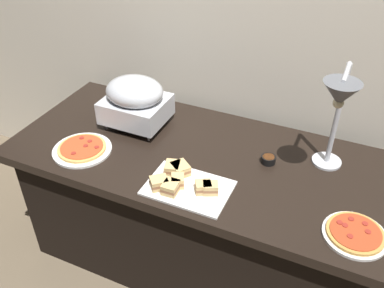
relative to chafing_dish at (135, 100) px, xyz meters
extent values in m
plane|color=brown|center=(0.41, -0.11, -0.91)|extent=(8.00, 8.00, 0.00)
cube|color=beige|center=(0.41, 0.39, 0.29)|extent=(4.40, 0.04, 2.40)
cube|color=black|center=(0.41, -0.11, -0.18)|extent=(1.90, 0.84, 0.05)
cube|color=black|center=(0.41, -0.11, -0.56)|extent=(1.75, 0.74, 0.71)
cylinder|color=#B7BABF|center=(-0.13, -0.11, -0.13)|extent=(0.01, 0.01, 0.04)
cylinder|color=#B7BABF|center=(0.13, -0.11, -0.13)|extent=(0.01, 0.01, 0.04)
cylinder|color=#B7BABF|center=(-0.13, 0.11, -0.13)|extent=(0.01, 0.01, 0.04)
cylinder|color=#B7BABF|center=(0.13, 0.11, -0.13)|extent=(0.01, 0.01, 0.04)
cube|color=#B7BABF|center=(0.00, 0.00, -0.06)|extent=(0.33, 0.28, 0.12)
ellipsoid|color=#B7BABF|center=(0.00, 0.00, 0.05)|extent=(0.31, 0.26, 0.15)
cylinder|color=#B7BABF|center=(1.00, 0.08, -0.15)|extent=(0.14, 0.14, 0.01)
cylinder|color=#B7BABF|center=(1.00, 0.08, 0.11)|extent=(0.02, 0.02, 0.51)
cylinder|color=#B7BABF|center=(1.00, -0.01, 0.36)|extent=(0.02, 0.18, 0.02)
cone|color=#595B60|center=(1.00, -0.10, 0.31)|extent=(0.15, 0.15, 0.10)
sphere|color=#F9EAB2|center=(1.00, -0.10, 0.27)|extent=(0.04, 0.04, 0.04)
cylinder|color=white|center=(-0.13, -0.33, -0.15)|extent=(0.29, 0.29, 0.01)
cylinder|color=#DBA856|center=(-0.13, -0.33, -0.14)|extent=(0.24, 0.24, 0.01)
cylinder|color=#B74723|center=(-0.13, -0.33, -0.13)|extent=(0.21, 0.21, 0.00)
cylinder|color=maroon|center=(-0.12, -0.27, -0.13)|extent=(0.02, 0.02, 0.00)
cylinder|color=maroon|center=(-0.13, -0.39, -0.13)|extent=(0.02, 0.02, 0.00)
cylinder|color=maroon|center=(-0.17, -0.27, -0.13)|extent=(0.02, 0.02, 0.00)
cylinder|color=maroon|center=(-0.05, -0.30, -0.13)|extent=(0.02, 0.02, 0.00)
cylinder|color=maroon|center=(-0.11, -0.31, -0.13)|extent=(0.02, 0.02, 0.00)
cylinder|color=white|center=(1.19, -0.35, -0.15)|extent=(0.25, 0.25, 0.01)
cylinder|color=#C68E42|center=(1.19, -0.35, -0.14)|extent=(0.22, 0.22, 0.01)
cylinder|color=#AD3D1E|center=(1.19, -0.35, -0.13)|extent=(0.20, 0.20, 0.00)
cylinder|color=maroon|center=(1.21, -0.29, -0.13)|extent=(0.02, 0.02, 0.00)
cylinder|color=maroon|center=(1.14, -0.33, -0.13)|extent=(0.02, 0.02, 0.00)
cylinder|color=maroon|center=(1.17, -0.38, -0.13)|extent=(0.02, 0.02, 0.00)
cylinder|color=maroon|center=(1.23, -0.33, -0.13)|extent=(0.02, 0.02, 0.00)
cylinder|color=maroon|center=(1.12, -0.33, -0.13)|extent=(0.02, 0.02, 0.00)
cylinder|color=maroon|center=(1.16, -0.29, -0.13)|extent=(0.02, 0.02, 0.00)
cube|color=white|center=(0.48, -0.36, -0.15)|extent=(0.37, 0.26, 0.01)
cube|color=tan|center=(0.55, -0.36, -0.14)|extent=(0.09, 0.08, 0.02)
cube|color=#9E6642|center=(0.55, -0.36, -0.12)|extent=(0.09, 0.08, 0.01)
cube|color=tan|center=(0.55, -0.36, -0.10)|extent=(0.09, 0.08, 0.02)
cube|color=tan|center=(0.42, -0.42, -0.14)|extent=(0.07, 0.08, 0.02)
cube|color=#9E6642|center=(0.42, -0.42, -0.12)|extent=(0.07, 0.08, 0.01)
cube|color=tan|center=(0.42, -0.42, -0.10)|extent=(0.07, 0.08, 0.02)
cube|color=tan|center=(0.36, -0.42, -0.14)|extent=(0.10, 0.10, 0.02)
cube|color=#9E6642|center=(0.36, -0.42, -0.12)|extent=(0.10, 0.10, 0.01)
cube|color=tan|center=(0.36, -0.42, -0.10)|extent=(0.10, 0.10, 0.02)
cube|color=tan|center=(0.37, -0.30, -0.14)|extent=(0.09, 0.09, 0.02)
cube|color=#9E6642|center=(0.37, -0.30, -0.12)|extent=(0.09, 0.09, 0.01)
cube|color=tan|center=(0.37, -0.30, -0.10)|extent=(0.09, 0.09, 0.02)
cube|color=tan|center=(0.43, -0.37, -0.14)|extent=(0.08, 0.08, 0.02)
cube|color=#9E6642|center=(0.43, -0.37, -0.12)|extent=(0.08, 0.08, 0.01)
cube|color=tan|center=(0.43, -0.37, -0.10)|extent=(0.08, 0.08, 0.02)
cube|color=tan|center=(0.58, -0.36, -0.14)|extent=(0.08, 0.08, 0.02)
cube|color=#9E6642|center=(0.58, -0.36, -0.12)|extent=(0.08, 0.08, 0.01)
cube|color=tan|center=(0.58, -0.36, -0.10)|extent=(0.08, 0.08, 0.02)
cube|color=tan|center=(0.40, -0.29, -0.14)|extent=(0.11, 0.11, 0.02)
cube|color=#9E6642|center=(0.40, -0.29, -0.12)|extent=(0.11, 0.11, 0.01)
cube|color=tan|center=(0.40, -0.29, -0.10)|extent=(0.11, 0.11, 0.02)
cylinder|color=black|center=(0.75, -0.03, -0.14)|extent=(0.07, 0.07, 0.04)
cylinder|color=#562D14|center=(0.75, -0.03, -0.12)|extent=(0.06, 0.06, 0.01)
camera|label=1|loc=(1.07, -1.64, 1.10)|focal=39.27mm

